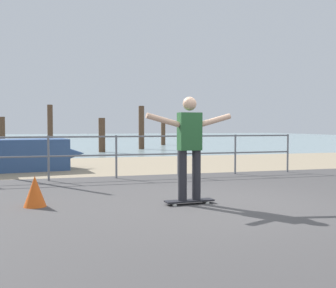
# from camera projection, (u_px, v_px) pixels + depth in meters

# --- Properties ---
(ground_plane) EXTENTS (24.00, 10.00, 0.04)m
(ground_plane) POSITION_uv_depth(u_px,v_px,m) (242.00, 219.00, 5.48)
(ground_plane) COLOR #474444
(ground_plane) RESTS_ON ground
(beach_strip) EXTENTS (24.00, 6.00, 0.04)m
(beach_strip) POSITION_uv_depth(u_px,v_px,m) (131.00, 165.00, 13.16)
(beach_strip) COLOR tan
(beach_strip) RESTS_ON ground
(sea_surface) EXTENTS (72.00, 50.00, 0.04)m
(sea_surface) POSITION_uv_depth(u_px,v_px,m) (79.00, 139.00, 40.05)
(sea_surface) COLOR #849EA3
(sea_surface) RESTS_ON ground
(railing_fence) EXTENTS (12.49, 0.05, 1.05)m
(railing_fence) POSITION_uv_depth(u_px,v_px,m) (48.00, 151.00, 9.16)
(railing_fence) COLOR slate
(railing_fence) RESTS_ON ground
(skateboard) EXTENTS (0.81, 0.24, 0.08)m
(skateboard) POSITION_uv_depth(u_px,v_px,m) (189.00, 201.00, 6.44)
(skateboard) COLOR black
(skateboard) RESTS_ON ground
(skateboarder) EXTENTS (1.45, 0.22, 1.65)m
(skateboarder) POSITION_uv_depth(u_px,v_px,m) (190.00, 142.00, 6.40)
(skateboarder) COLOR #26262B
(skateboarder) RESTS_ON skateboard
(groyne_post_1) EXTENTS (0.30, 0.30, 1.74)m
(groyne_post_1) POSITION_uv_depth(u_px,v_px,m) (2.00, 134.00, 20.52)
(groyne_post_1) COLOR #513826
(groyne_post_1) RESTS_ON ground
(groyne_post_2) EXTENTS (0.25, 0.25, 2.28)m
(groyne_post_2) POSITION_uv_depth(u_px,v_px,m) (50.00, 129.00, 18.96)
(groyne_post_2) COLOR #513826
(groyne_post_2) RESTS_ON ground
(groyne_post_3) EXTENTS (0.32, 0.32, 1.66)m
(groyne_post_3) POSITION_uv_depth(u_px,v_px,m) (102.00, 135.00, 19.22)
(groyne_post_3) COLOR #513826
(groyne_post_3) RESTS_ON ground
(groyne_post_4) EXTENTS (0.31, 0.31, 2.36)m
(groyne_post_4) POSITION_uv_depth(u_px,v_px,m) (141.00, 128.00, 21.81)
(groyne_post_4) COLOR #513826
(groyne_post_4) RESTS_ON ground
(groyne_post_5) EXTENTS (0.28, 0.28, 1.81)m
(groyne_post_5) POSITION_uv_depth(u_px,v_px,m) (163.00, 132.00, 26.49)
(groyne_post_5) COLOR #513826
(groyne_post_5) RESTS_ON ground
(traffic_cone) EXTENTS (0.36, 0.36, 0.50)m
(traffic_cone) POSITION_uv_depth(u_px,v_px,m) (35.00, 192.00, 6.22)
(traffic_cone) COLOR #E55919
(traffic_cone) RESTS_ON ground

